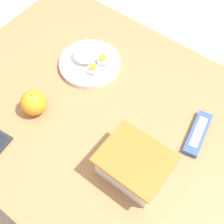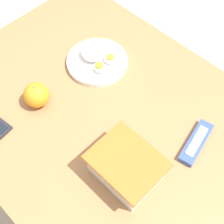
{
  "view_description": "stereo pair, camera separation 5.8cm",
  "coord_description": "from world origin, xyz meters",
  "px_view_note": "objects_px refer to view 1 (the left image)",
  "views": [
    {
      "loc": [
        -0.29,
        0.38,
        1.59
      ],
      "look_at": [
        0.0,
        -0.0,
        0.81
      ],
      "focal_mm": 50.0,
      "sensor_mm": 36.0,
      "label": 1
    },
    {
      "loc": [
        -0.34,
        0.35,
        1.59
      ],
      "look_at": [
        0.0,
        -0.0,
        0.81
      ],
      "focal_mm": 50.0,
      "sensor_mm": 36.0,
      "label": 2
    }
  ],
  "objects_px": {
    "orange_fruit": "(34,103)",
    "rice_plate": "(89,62)",
    "candy_bar": "(198,133)",
    "food_container": "(134,166)"
  },
  "relations": [
    {
      "from": "rice_plate",
      "to": "candy_bar",
      "type": "height_order",
      "value": "rice_plate"
    },
    {
      "from": "food_container",
      "to": "orange_fruit",
      "type": "relative_size",
      "value": 2.29
    },
    {
      "from": "food_container",
      "to": "candy_bar",
      "type": "bearing_deg",
      "value": -111.87
    },
    {
      "from": "orange_fruit",
      "to": "rice_plate",
      "type": "xyz_separation_m",
      "value": [
        -0.01,
        -0.24,
        -0.02
      ]
    },
    {
      "from": "candy_bar",
      "to": "orange_fruit",
      "type": "bearing_deg",
      "value": 27.33
    },
    {
      "from": "food_container",
      "to": "rice_plate",
      "type": "distance_m",
      "value": 0.4
    },
    {
      "from": "orange_fruit",
      "to": "rice_plate",
      "type": "relative_size",
      "value": 0.38
    },
    {
      "from": "orange_fruit",
      "to": "candy_bar",
      "type": "relative_size",
      "value": 0.51
    },
    {
      "from": "orange_fruit",
      "to": "rice_plate",
      "type": "distance_m",
      "value": 0.24
    },
    {
      "from": "food_container",
      "to": "rice_plate",
      "type": "height_order",
      "value": "food_container"
    }
  ]
}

